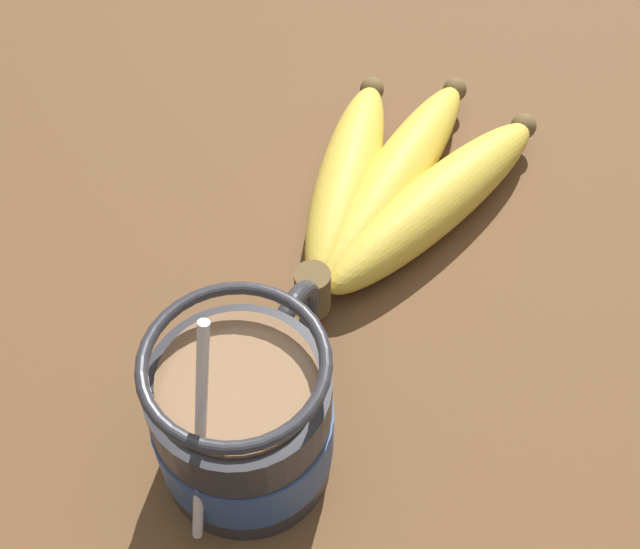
# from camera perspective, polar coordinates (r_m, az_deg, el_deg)

# --- Properties ---
(table) EXTENTS (0.92, 0.92, 0.04)m
(table) POSITION_cam_1_polar(r_m,az_deg,el_deg) (0.52, 3.37, -4.97)
(table) COLOR brown
(table) RESTS_ON ground
(coffee_mug) EXTENTS (0.13, 0.09, 0.15)m
(coffee_mug) POSITION_cam_1_polar(r_m,az_deg,el_deg) (0.43, -4.86, -9.26)
(coffee_mug) COLOR #28282D
(coffee_mug) RESTS_ON table
(banana_bunch) EXTENTS (0.21, 0.14, 0.04)m
(banana_bunch) POSITION_cam_1_polar(r_m,az_deg,el_deg) (0.55, 4.68, 5.56)
(banana_bunch) COLOR brown
(banana_bunch) RESTS_ON table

